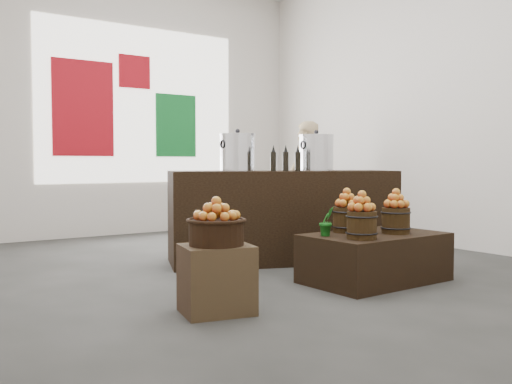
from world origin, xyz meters
TOP-DOWN VIEW (x-y plane):
  - ground at (0.00, 0.00)m, footprint 7.00×7.00m
  - back_wall at (0.00, 3.50)m, footprint 6.00×0.04m
  - back_opening at (0.30, 3.48)m, footprint 3.20×0.02m
  - deco_red_left at (-0.60, 3.47)m, footprint 0.90×0.04m
  - deco_green_right at (0.90, 3.47)m, footprint 0.70×0.04m
  - deco_red_upper at (0.20, 3.47)m, footprint 0.50×0.04m
  - crate at (-1.15, -1.29)m, footprint 0.58×0.51m
  - wicker_basket at (-1.15, -1.29)m, footprint 0.40×0.40m
  - apples_in_basket at (-1.15, -1.29)m, footprint 0.31×0.31m
  - display_table at (0.63, -1.16)m, footprint 1.32×0.84m
  - apple_bucket_front_left at (0.27, -1.36)m, footprint 0.26×0.26m
  - apples_in_bucket_front_left at (0.27, -1.36)m, footprint 0.19×0.19m
  - apple_bucket_front_right at (0.80, -1.26)m, footprint 0.26×0.26m
  - apples_in_bucket_front_right at (0.80, -1.26)m, footprint 0.19×0.19m
  - apple_bucket_rear at (0.49, -0.93)m, footprint 0.26×0.26m
  - apples_in_bucket_rear at (0.49, -0.93)m, footprint 0.19×0.19m
  - herb_garnish_right at (1.08, -1.00)m, footprint 0.28×0.26m
  - herb_garnish_left at (0.15, -1.04)m, footprint 0.15×0.12m
  - counter at (0.58, 0.19)m, footprint 2.60×1.64m
  - stock_pot_left at (0.10, 0.37)m, footprint 0.38×0.38m
  - stock_pot_center at (0.94, 0.04)m, footprint 0.38×0.38m
  - oil_cruets at (0.48, -0.04)m, footprint 0.28×0.16m
  - shopper at (2.04, 1.59)m, footprint 0.74×0.65m

SIDE VIEW (x-z plane):
  - ground at x=0.00m, z-range 0.00..0.00m
  - display_table at x=0.63m, z-range 0.00..0.45m
  - crate at x=-1.15m, z-range 0.00..0.50m
  - counter at x=0.58m, z-range 0.00..1.02m
  - apple_bucket_front_left at x=0.27m, z-range 0.45..0.69m
  - apple_bucket_front_right at x=0.80m, z-range 0.45..0.69m
  - apple_bucket_rear at x=0.49m, z-range 0.45..0.69m
  - herb_garnish_left at x=0.15m, z-range 0.45..0.71m
  - herb_garnish_right at x=1.08m, z-range 0.45..0.73m
  - wicker_basket at x=-1.15m, z-range 0.50..0.69m
  - apples_in_basket at x=-1.15m, z-range 0.69..0.85m
  - apples_in_bucket_front_left at x=0.27m, z-range 0.69..0.86m
  - apples_in_bucket_front_right at x=0.80m, z-range 0.69..0.86m
  - apples_in_bucket_rear at x=0.49m, z-range 0.69..0.86m
  - shopper at x=2.04m, z-range 0.00..1.71m
  - oil_cruets at x=0.48m, z-range 1.02..1.30m
  - stock_pot_left at x=0.10m, z-range 1.02..1.40m
  - stock_pot_center at x=0.94m, z-range 1.02..1.40m
  - deco_green_right at x=0.90m, z-range 1.20..2.20m
  - deco_red_left at x=-0.60m, z-range 1.20..2.60m
  - back_wall at x=0.00m, z-range 0.00..4.00m
  - back_opening at x=0.30m, z-range 0.80..3.20m
  - deco_red_upper at x=0.20m, z-range 2.25..2.75m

